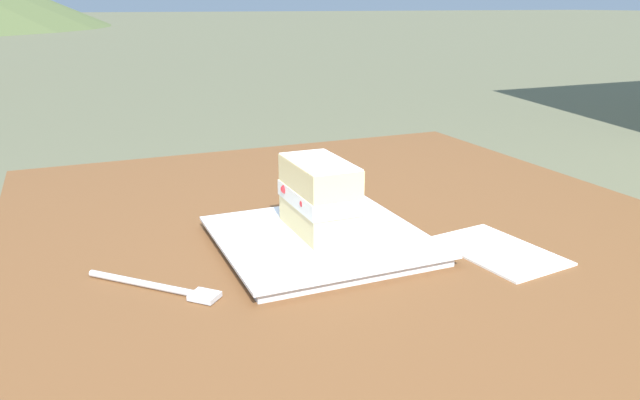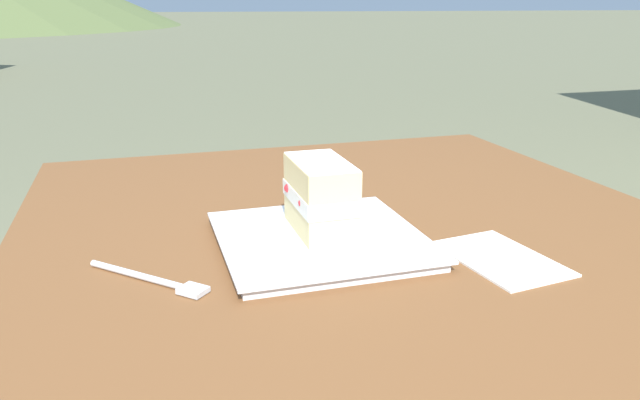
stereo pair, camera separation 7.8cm
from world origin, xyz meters
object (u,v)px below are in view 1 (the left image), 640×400
cake_slice (319,196)px  dessert_fork (160,287)px  patio_table (456,369)px  paper_napkin (498,251)px  dessert_plate (320,240)px

cake_slice → dessert_fork: bearing=106.7°
patio_table → paper_napkin: (0.10, -0.13, 0.08)m
paper_napkin → dessert_fork: bearing=82.1°
dessert_plate → cake_slice: size_ratio=2.04×
patio_table → cake_slice: 0.28m
cake_slice → dessert_fork: (-0.07, 0.22, -0.06)m
dessert_fork → patio_table: bearing=-118.1°
patio_table → dessert_plate: (0.21, 0.08, 0.09)m
paper_napkin → dessert_plate: bearing=61.9°
patio_table → cake_slice: bearing=17.8°
patio_table → dessert_fork: 0.34m
dessert_plate → dessert_fork: dessert_plate is taller
dessert_plate → cake_slice: cake_slice is taller
dessert_plate → dessert_fork: bearing=103.2°
dessert_fork → paper_napkin: dessert_fork is taller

